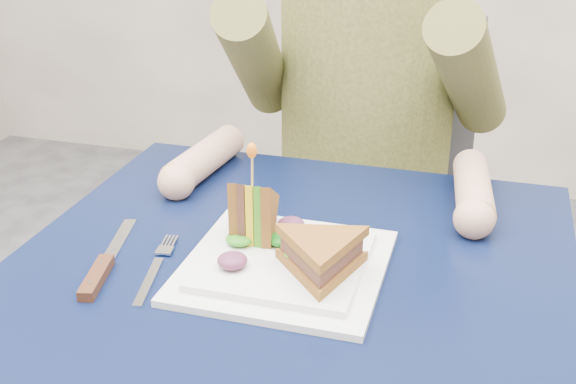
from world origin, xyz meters
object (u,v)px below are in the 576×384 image
(plate, at_px, (285,264))
(sandwich_upright, at_px, (253,213))
(diner, at_px, (368,41))
(knife, at_px, (101,270))
(chair, at_px, (369,197))
(table, at_px, (287,316))
(fork, at_px, (155,270))
(sandwich_flat, at_px, (321,255))

(plate, relative_size, sandwich_upright, 1.99)
(diner, relative_size, knife, 3.40)
(diner, bearing_deg, chair, 90.00)
(diner, relative_size, plate, 2.87)
(table, bearing_deg, diner, 90.00)
(diner, bearing_deg, table, -90.00)
(table, xyz_separation_m, fork, (-0.16, -0.06, 0.08))
(sandwich_upright, bearing_deg, sandwich_flat, -31.72)
(chair, bearing_deg, sandwich_upright, -95.50)
(plate, relative_size, sandwich_flat, 1.32)
(table, relative_size, diner, 1.01)
(chair, xyz_separation_m, plate, (-0.00, -0.66, 0.20))
(chair, height_order, sandwich_flat, chair)
(table, distance_m, diner, 0.60)
(chair, distance_m, sandwich_upright, 0.66)
(table, xyz_separation_m, sandwich_upright, (-0.06, 0.04, 0.13))
(table, xyz_separation_m, sandwich_flat, (0.05, -0.03, 0.12))
(sandwich_upright, height_order, knife, sandwich_upright)
(table, distance_m, sandwich_flat, 0.14)
(chair, relative_size, sandwich_flat, 4.72)
(diner, relative_size, fork, 4.17)
(diner, height_order, knife, diner)
(knife, bearing_deg, sandwich_upright, 35.85)
(table, distance_m, chair, 0.66)
(chair, xyz_separation_m, knife, (-0.23, -0.73, 0.20))
(fork, bearing_deg, knife, -159.02)
(table, height_order, chair, chair)
(table, distance_m, sandwich_upright, 0.15)
(fork, xyz_separation_m, knife, (-0.06, -0.02, 0.00))
(plate, bearing_deg, fork, -162.11)
(chair, distance_m, diner, 0.39)
(diner, relative_size, sandwich_flat, 3.78)
(sandwich_flat, bearing_deg, chair, 94.54)
(plate, bearing_deg, diner, 89.92)
(knife, bearing_deg, plate, 18.78)
(table, bearing_deg, knife, -159.32)
(diner, bearing_deg, sandwich_upright, -96.73)
(table, height_order, sandwich_flat, sandwich_flat)
(fork, bearing_deg, diner, 74.68)
(sandwich_flat, bearing_deg, plate, 155.56)
(knife, bearing_deg, table, 20.68)
(chair, bearing_deg, sandwich_flat, -85.46)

